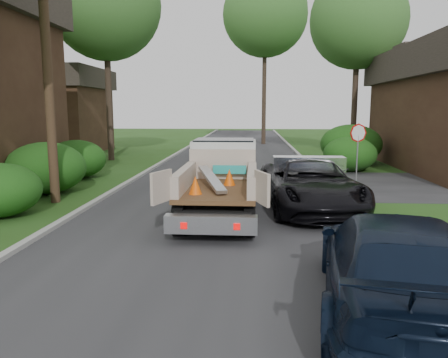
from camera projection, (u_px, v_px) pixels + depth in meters
name	position (u px, v px, depth m)	size (l,w,h in m)	color
ground	(205.00, 255.00, 9.16)	(120.00, 120.00, 0.00)	#254814
road	(229.00, 180.00, 19.02)	(8.00, 90.00, 0.02)	#28282B
curb_left	(137.00, 177.00, 19.26)	(0.20, 90.00, 0.12)	#9E9E99
curb_right	(324.00, 179.00, 18.75)	(0.20, 90.00, 0.12)	#9E9E99
stop_sign	(358.00, 141.00, 17.43)	(0.71, 0.32, 2.48)	slate
utility_pole	(46.00, 40.00, 13.60)	(2.42, 1.25, 10.00)	#382619
house_left_far	(50.00, 109.00, 31.20)	(7.56, 7.56, 6.00)	#3A2317
hedge_left_b	(46.00, 168.00, 15.83)	(2.86, 2.86, 1.87)	#123D0E
hedge_left_c	(76.00, 159.00, 19.31)	(2.60, 2.60, 1.70)	#123D0E
hedge_right_a	(350.00, 154.00, 21.48)	(2.60, 2.60, 1.70)	#123D0E
hedge_right_b	(351.00, 144.00, 24.35)	(3.38, 3.38, 2.21)	#123D0E
tree_left_far	(105.00, 4.00, 24.96)	(6.40, 6.40, 12.20)	#2D2119
tree_right_far	(358.00, 21.00, 27.06)	(6.00, 6.00, 11.50)	#2D2119
tree_center_far	(265.00, 14.00, 36.87)	(7.20, 7.20, 14.60)	#2D2119
flatbed_truck	(222.00, 173.00, 13.02)	(2.60, 5.55, 2.10)	black
black_pickup	(310.00, 184.00, 13.30)	(2.57, 5.57, 1.55)	black
navy_suv	(396.00, 266.00, 6.38)	(2.16, 5.31, 1.54)	black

